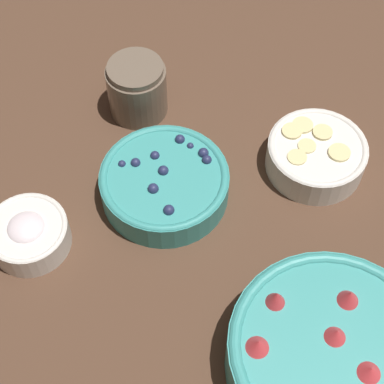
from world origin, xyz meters
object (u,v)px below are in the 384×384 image
(bowl_strawberries, at_px, (330,354))
(jar_chocolate, at_px, (137,90))
(bowl_bananas, at_px, (316,154))
(bowl_blueberries, at_px, (165,183))
(bowl_cream, at_px, (28,233))

(bowl_strawberries, xyz_separation_m, jar_chocolate, (0.45, -0.20, -0.00))
(bowl_bananas, bearing_deg, bowl_blueberries, 48.19)
(bowl_cream, bearing_deg, jar_chocolate, -83.86)
(bowl_strawberries, relative_size, bowl_bananas, 1.70)
(bowl_strawberries, height_order, bowl_blueberries, bowl_strawberries)
(bowl_bananas, bearing_deg, bowl_strawberries, 121.74)
(bowl_strawberries, distance_m, bowl_bananas, 0.31)
(bowl_strawberries, distance_m, jar_chocolate, 0.49)
(bowl_blueberries, bearing_deg, bowl_cream, 59.23)
(bowl_strawberries, distance_m, bowl_blueberries, 0.33)
(bowl_cream, xyz_separation_m, jar_chocolate, (0.03, -0.28, 0.02))
(bowl_bananas, height_order, jar_chocolate, jar_chocolate)
(bowl_bananas, relative_size, bowl_cream, 1.31)
(bowl_strawberries, height_order, jar_chocolate, bowl_strawberries)
(bowl_bananas, bearing_deg, bowl_cream, 53.36)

